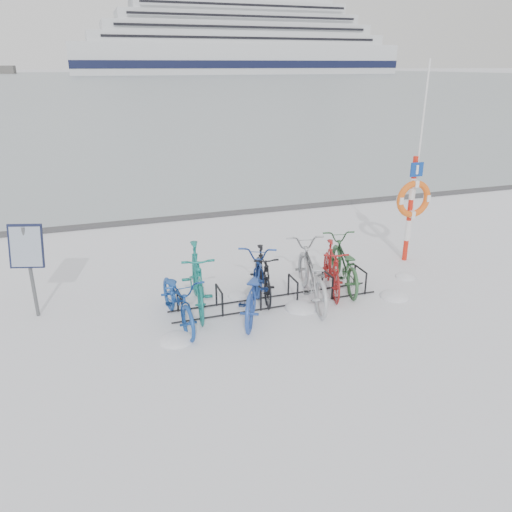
# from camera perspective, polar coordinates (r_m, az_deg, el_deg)

# --- Properties ---
(ground) EXTENTS (900.00, 900.00, 0.00)m
(ground) POSITION_cam_1_polar(r_m,az_deg,el_deg) (9.47, 2.19, -5.32)
(ground) COLOR white
(ground) RESTS_ON ground
(ice_sheet) EXTENTS (400.00, 298.00, 0.02)m
(ice_sheet) POSITION_cam_1_polar(r_m,az_deg,el_deg) (162.99, -18.60, 18.60)
(ice_sheet) COLOR #9CAAB1
(ice_sheet) RESTS_ON ground
(quay_edge) EXTENTS (400.00, 0.25, 0.10)m
(quay_edge) POSITION_cam_1_polar(r_m,az_deg,el_deg) (14.74, -5.97, 4.60)
(quay_edge) COLOR #3F3F42
(quay_edge) RESTS_ON ground
(bike_rack) EXTENTS (4.00, 0.48, 0.46)m
(bike_rack) POSITION_cam_1_polar(r_m,az_deg,el_deg) (9.39, 2.20, -4.33)
(bike_rack) COLOR black
(bike_rack) RESTS_ON ground
(info_board) EXTENTS (0.61, 0.36, 1.71)m
(info_board) POSITION_cam_1_polar(r_m,az_deg,el_deg) (9.32, -24.71, 0.46)
(info_board) COLOR #595B5E
(info_board) RESTS_ON ground
(lifebuoy_station) EXTENTS (0.83, 0.23, 4.31)m
(lifebuoy_station) POSITION_cam_1_polar(r_m,az_deg,el_deg) (11.49, 17.52, 6.22)
(lifebuoy_station) COLOR red
(lifebuoy_station) RESTS_ON ground
(cruise_ferry) EXTENTS (141.47, 26.67, 46.48)m
(cruise_ferry) POSITION_cam_1_polar(r_m,az_deg,el_deg) (233.84, -2.12, 23.16)
(cruise_ferry) COLOR silver
(cruise_ferry) RESTS_ON ground
(bike_0) EXTENTS (0.82, 1.90, 0.97)m
(bike_0) POSITION_cam_1_polar(r_m,az_deg,el_deg) (8.67, -8.90, -4.63)
(bike_0) COLOR navy
(bike_0) RESTS_ON ground
(bike_1) EXTENTS (0.82, 2.06, 1.20)m
(bike_1) POSITION_cam_1_polar(r_m,az_deg,el_deg) (9.10, -6.76, -2.42)
(bike_1) COLOR #16726A
(bike_1) RESTS_ON ground
(bike_2) EXTENTS (1.53, 2.16, 1.07)m
(bike_2) POSITION_cam_1_polar(r_m,az_deg,el_deg) (8.89, -0.26, -3.30)
(bike_2) COLOR #24459B
(bike_2) RESTS_ON ground
(bike_3) EXTENTS (0.71, 1.68, 0.98)m
(bike_3) POSITION_cam_1_polar(r_m,az_deg,el_deg) (9.55, 0.80, -1.85)
(bike_3) COLOR black
(bike_3) RESTS_ON ground
(bike_4) EXTENTS (1.13, 2.24, 1.12)m
(bike_4) POSITION_cam_1_polar(r_m,az_deg,el_deg) (9.42, 6.34, -1.84)
(bike_4) COLOR #A4A7AC
(bike_4) RESTS_ON ground
(bike_5) EXTENTS (0.92, 1.73, 1.00)m
(bike_5) POSITION_cam_1_polar(r_m,az_deg,el_deg) (9.87, 8.67, -1.24)
(bike_5) COLOR maroon
(bike_5) RESTS_ON ground
(bike_6) EXTENTS (1.08, 2.02, 1.01)m
(bike_6) POSITION_cam_1_polar(r_m,az_deg,el_deg) (10.18, 10.01, -0.59)
(bike_6) COLOR #2C5831
(bike_6) RESTS_ON ground
(snow_drifts) EXTENTS (5.55, 1.98, 0.21)m
(snow_drifts) POSITION_cam_1_polar(r_m,az_deg,el_deg) (9.48, 6.08, -5.40)
(snow_drifts) COLOR white
(snow_drifts) RESTS_ON ground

